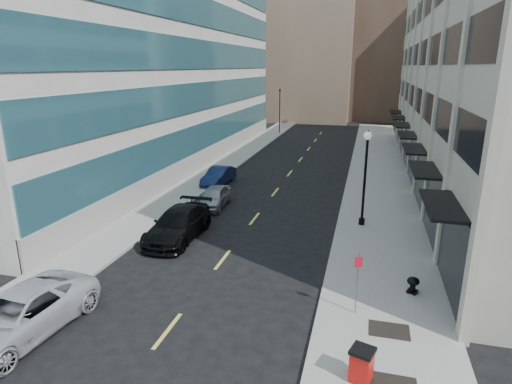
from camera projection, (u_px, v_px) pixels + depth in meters
The scene contains 19 objects.
ground at pixel (139, 367), 13.33m from camera, with size 160.00×160.00×0.00m, color black.
sidewalk_right at pixel (379, 199), 30.03m from camera, with size 5.00×80.00×0.15m, color gray.
sidewalk_left at pixel (194, 185), 33.44m from camera, with size 3.00×80.00×0.15m, color gray.
building_left at pixel (124, 55), 39.43m from camera, with size 16.14×46.00×20.00m.
skyline_tan_near at pixel (313, 36), 73.42m from camera, with size 14.00×18.00×28.00m, color #856B57.
skyline_brown at pixel (386, 18), 73.35m from camera, with size 12.00×16.00×34.00m, color brown.
skyline_tan_far at pixel (269, 56), 85.98m from camera, with size 12.00×14.00×22.00m, color #856B57.
skyline_stone at pixel (449, 60), 67.33m from camera, with size 10.00×14.00×20.00m, color #B7B09B.
grate_far at pixel (389, 330), 14.96m from camera, with size 1.40×1.00×0.01m, color black.
road_centerline at pixel (266, 204), 29.10m from camera, with size 0.15×68.20×0.01m.
traffic_signal at pixel (280, 92), 57.57m from camera, with size 0.66×0.66×6.98m.
car_white_van at pixel (19, 315), 14.70m from camera, with size 2.66×5.76×1.60m, color silver.
car_black_pickup at pixel (178, 224), 23.13m from camera, with size 2.27×5.58×1.62m, color black.
car_silver_sedan at pixel (214, 197), 28.39m from camera, with size 1.61×4.01×1.37m, color #999CA1.
car_blue_sedan at pixel (219, 176), 33.78m from camera, with size 1.45×4.16×1.37m, color #132048.
trash_bin at pixel (362, 364), 12.42m from camera, with size 0.82×0.82×1.06m.
lamppost at pixel (365, 170), 24.04m from camera, with size 0.46×0.46×5.56m.
sign_post at pixel (358, 275), 15.57m from camera, with size 0.28×0.11×2.45m.
urn_planter at pixel (413, 283), 17.32m from camera, with size 0.49×0.49×0.69m.
Camera 1 is at (6.39, -9.93, 9.03)m, focal length 30.00 mm.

